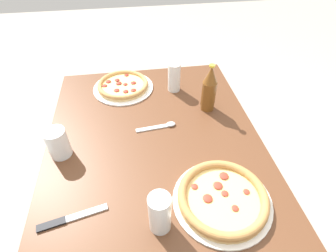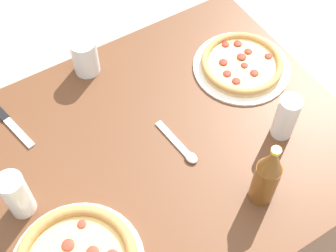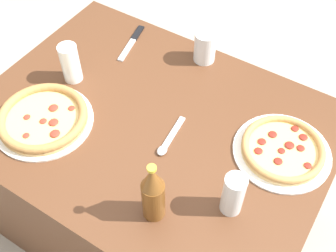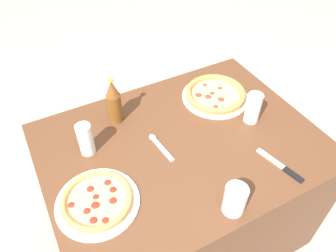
# 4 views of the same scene
# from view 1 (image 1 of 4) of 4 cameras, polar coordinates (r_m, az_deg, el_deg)

# --- Properties ---
(ground_plane) EXTENTS (8.00, 8.00, 0.00)m
(ground_plane) POSITION_cam_1_polar(r_m,az_deg,el_deg) (1.70, -1.97, -20.92)
(ground_plane) COLOR #A89E8E
(table) EXTENTS (1.22, 0.91, 0.72)m
(table) POSITION_cam_1_polar(r_m,az_deg,el_deg) (1.39, -2.32, -14.19)
(table) COLOR #56331E
(table) RESTS_ON ground_plane
(pizza_margherita) EXTENTS (0.34, 0.34, 0.04)m
(pizza_margherita) POSITION_cam_1_polar(r_m,az_deg,el_deg) (0.94, 11.79, -15.04)
(pizza_margherita) COLOR silver
(pizza_margherita) RESTS_ON table
(pizza_salami) EXTENTS (0.32, 0.32, 0.04)m
(pizza_salami) POSITION_cam_1_polar(r_m,az_deg,el_deg) (1.43, -9.76, 8.68)
(pizza_salami) COLOR white
(pizza_salami) RESTS_ON table
(glass_water) EXTENTS (0.08, 0.08, 0.12)m
(glass_water) POSITION_cam_1_polar(r_m,az_deg,el_deg) (1.11, -22.75, -3.60)
(glass_water) COLOR white
(glass_water) RESTS_ON table
(glass_iced_tea) EXTENTS (0.06, 0.06, 0.15)m
(glass_iced_tea) POSITION_cam_1_polar(r_m,az_deg,el_deg) (1.37, 1.34, 10.26)
(glass_iced_tea) COLOR white
(glass_iced_tea) RESTS_ON table
(glass_cola) EXTENTS (0.07, 0.07, 0.15)m
(glass_cola) POSITION_cam_1_polar(r_m,az_deg,el_deg) (0.83, -1.78, -18.71)
(glass_cola) COLOR white
(glass_cola) RESTS_ON table
(beer_bottle) EXTENTS (0.07, 0.07, 0.24)m
(beer_bottle) POSITION_cam_1_polar(r_m,az_deg,el_deg) (1.23, 8.97, 7.95)
(beer_bottle) COLOR brown
(beer_bottle) RESTS_ON table
(knife) EXTENTS (0.07, 0.22, 0.01)m
(knife) POSITION_cam_1_polar(r_m,az_deg,el_deg) (0.95, -20.63, -18.34)
(knife) COLOR black
(knife) RESTS_ON table
(spoon) EXTENTS (0.04, 0.19, 0.01)m
(spoon) POSITION_cam_1_polar(r_m,az_deg,el_deg) (1.18, -1.41, -0.00)
(spoon) COLOR silver
(spoon) RESTS_ON table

